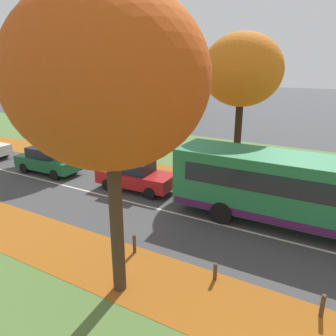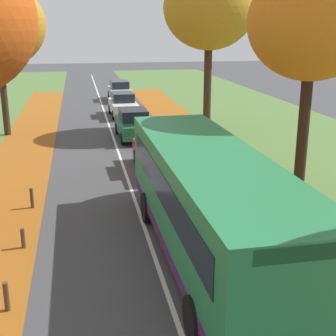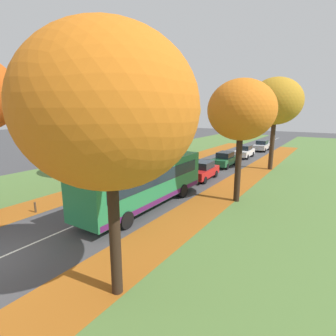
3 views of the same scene
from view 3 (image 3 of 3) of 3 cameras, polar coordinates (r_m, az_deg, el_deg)
The scene contains 19 objects.
grass_verge_left at distance 32.35m, azimuth -7.38°, elevation 1.43°, with size 12.00×90.00×0.01m, color #517538.
leaf_litter_left at distance 24.99m, azimuth -8.27°, elevation -1.88°, with size 2.80×60.00×0.00m, color #9E5619.
grass_verge_right at distance 24.96m, azimuth 26.81°, elevation -3.16°, with size 12.00×90.00×0.01m, color #517538.
leaf_litter_right at distance 20.31m, azimuth 11.72°, elevation -5.39°, with size 2.80×60.00×0.00m, color #9E5619.
road_centre_line at distance 27.39m, azimuth 7.43°, elevation -0.60°, with size 0.12×80.00×0.01m, color silver.
tree_left_near at distance 23.82m, azimuth -12.32°, elevation 12.31°, with size 5.09×5.09×8.51m.
tree_left_mid at distance 34.34m, azimuth 2.68°, elevation 12.42°, with size 5.23×5.23×8.49m.
tree_right_nearest at distance 8.12m, azimuth -12.75°, elevation 12.40°, with size 5.38×5.38×8.62m.
tree_right_near at distance 17.88m, azimuth 15.70°, elevation 11.96°, with size 4.37×4.37×8.14m.
tree_right_mid at distance 29.30m, azimuth 22.39°, elevation 13.24°, with size 5.22×5.22×9.39m.
bollard_third at distance 18.14m, azimuth -26.93°, elevation -7.65°, with size 0.12×0.12×0.66m, color #4C3823.
bollard_fourth at distance 19.75m, azimuth -19.18°, elevation -5.33°, with size 0.12×0.12×0.70m, color #4C3823.
bollard_fifth at distance 21.67m, azimuth -12.63°, elevation -3.51°, with size 0.12×0.12×0.59m, color #4C3823.
bollard_sixth at distance 23.84m, azimuth -7.32°, elevation -1.68°, with size 0.12×0.12×0.72m, color #4C3823.
bus at distance 16.91m, azimuth -5.07°, elevation -2.83°, with size 2.74×10.42×2.98m.
car_red_lead at distance 23.91m, azimuth 7.53°, elevation -0.53°, with size 1.93×4.27×1.62m.
car_green_following at distance 29.75m, azimuth 12.21°, elevation 1.86°, with size 1.87×4.24×1.62m.
car_white_third_in_line at distance 36.18m, azimuth 16.30°, elevation 3.49°, with size 1.86×4.24×1.62m.
car_silver_fourth_in_line at distance 43.01m, azimuth 19.73°, elevation 4.62°, with size 1.85×4.23×1.62m.
Camera 3 is at (11.52, -4.08, 6.16)m, focal length 28.00 mm.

